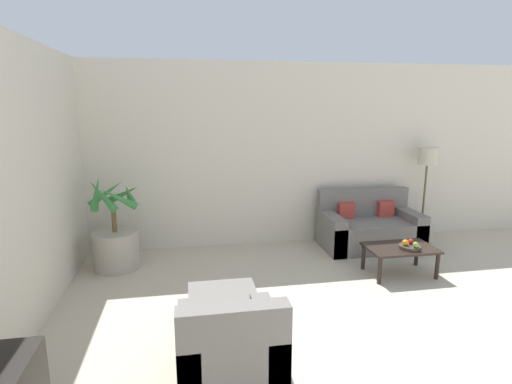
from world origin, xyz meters
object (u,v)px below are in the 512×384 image
floor_lamp (427,163)px  apple_red (411,242)px  sofa_loveseat (369,228)px  fruit_bowl (410,247)px  orange_fruit (405,243)px  coffee_table (400,251)px  ottoman (223,308)px  apple_green (416,245)px  potted_palm (116,241)px  armchair (230,351)px

floor_lamp → apple_red: size_ratio=22.72×
sofa_loveseat → fruit_bowl: sofa_loveseat is taller
sofa_loveseat → orange_fruit: bearing=-92.8°
sofa_loveseat → orange_fruit: 1.10m
coffee_table → ottoman: 2.44m
apple_red → orange_fruit: bearing=-157.8°
orange_fruit → sofa_loveseat: bearing=87.2°
coffee_table → apple_red: (0.11, -0.03, 0.12)m
floor_lamp → apple_green: 1.79m
sofa_loveseat → floor_lamp: bearing=8.2°
floor_lamp → ottoman: size_ratio=2.29×
apple_green → orange_fruit: (-0.08, 0.09, 0.00)m
apple_red → potted_palm: bearing=166.8°
sofa_loveseat → ottoman: bearing=-142.3°
fruit_bowl → potted_palm: bearing=166.0°
floor_lamp → orange_fruit: (-1.00, -1.22, -0.79)m
potted_palm → armchair: 2.74m
sofa_loveseat → ottoman: size_ratio=2.23×
sofa_loveseat → coffee_table: sofa_loveseat is taller
sofa_loveseat → apple_green: bearing=-88.4°
potted_palm → apple_red: bearing=-13.2°
floor_lamp → ottoman: 4.00m
coffee_table → apple_red: apple_red is taller
apple_red → armchair: 2.92m
potted_palm → ottoman: 2.05m
potted_palm → ottoman: (1.22, -1.64, -0.18)m
potted_palm → ottoman: potted_palm is taller
floor_lamp → apple_green: (-0.92, -1.31, -0.79)m
floor_lamp → orange_fruit: floor_lamp is taller
floor_lamp → armchair: bearing=-140.1°
potted_palm → apple_red: 3.73m
orange_fruit → armchair: armchair is taller
potted_palm → apple_green: (3.62, -0.98, 0.07)m
fruit_bowl → armchair: bearing=-146.8°
sofa_loveseat → potted_palm: bearing=-176.9°
apple_red → orange_fruit: orange_fruit is taller
sofa_loveseat → apple_green: sofa_loveseat is taller
sofa_loveseat → armchair: (-2.39, -2.66, -0.02)m
coffee_table → potted_palm: bearing=166.9°
floor_lamp → apple_red: bearing=-127.5°
apple_red → sofa_loveseat: bearing=92.4°
potted_palm → apple_red: (3.63, -0.85, 0.07)m
sofa_loveseat → floor_lamp: 1.35m
orange_fruit → ottoman: size_ratio=0.12×
sofa_loveseat → fruit_bowl: size_ratio=5.51×
coffee_table → orange_fruit: 0.15m
sofa_loveseat → fruit_bowl: (0.00, -1.09, 0.10)m
ottoman → apple_green: bearing=15.4°
floor_lamp → orange_fruit: bearing=-129.4°
potted_palm → floor_lamp: 4.63m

